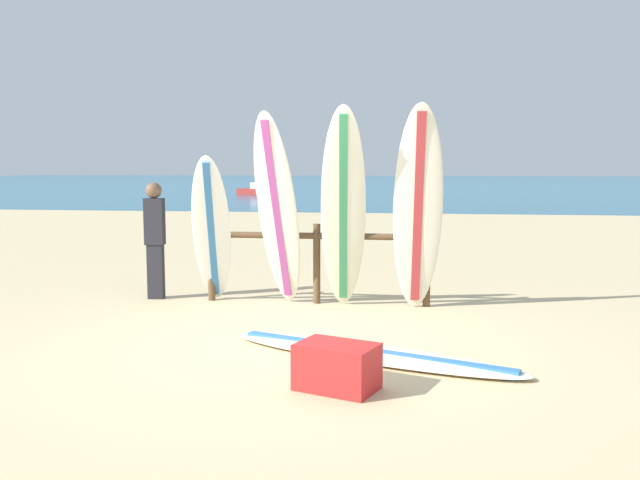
# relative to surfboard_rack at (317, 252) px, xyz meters

# --- Properties ---
(ground_plane) EXTENTS (120.00, 120.00, 0.00)m
(ground_plane) POSITION_rel_surfboard_rack_xyz_m (-0.01, -2.13, -0.65)
(ground_plane) COLOR #D3BC8C
(ocean_water) EXTENTS (120.00, 80.00, 0.01)m
(ocean_water) POSITION_rel_surfboard_rack_xyz_m (-0.01, 55.87, -0.65)
(ocean_water) COLOR #196B93
(ocean_water) RESTS_ON ground
(surfboard_rack) EXTENTS (2.83, 0.09, 1.00)m
(surfboard_rack) POSITION_rel_surfboard_rack_xyz_m (0.00, 0.00, 0.00)
(surfboard_rack) COLOR brown
(surfboard_rack) RESTS_ON ground
(surfboard_leaning_far_left) EXTENTS (0.61, 0.95, 1.86)m
(surfboard_leaning_far_left) POSITION_rel_surfboard_rack_xyz_m (-1.26, -0.29, 0.28)
(surfboard_leaning_far_left) COLOR white
(surfboard_leaning_far_left) RESTS_ON ground
(surfboard_leaning_left) EXTENTS (0.63, 0.97, 2.35)m
(surfboard_leaning_left) POSITION_rel_surfboard_rack_xyz_m (-0.42, -0.36, 0.52)
(surfboard_leaning_left) COLOR white
(surfboard_leaning_left) RESTS_ON ground
(surfboard_leaning_center_left) EXTENTS (0.61, 1.00, 2.40)m
(surfboard_leaning_center_left) POSITION_rel_surfboard_rack_xyz_m (0.38, -0.45, 0.55)
(surfboard_leaning_center_left) COLOR silver
(surfboard_leaning_center_left) RESTS_ON ground
(surfboard_leaning_center) EXTENTS (0.62, 0.69, 2.43)m
(surfboard_leaning_center) POSITION_rel_surfboard_rack_xyz_m (1.24, -0.35, 0.57)
(surfboard_leaning_center) COLOR white
(surfboard_leaning_center) RESTS_ON ground
(surfboard_lying_on_sand) EXTENTS (2.90, 1.59, 0.08)m
(surfboard_lying_on_sand) POSITION_rel_surfboard_rack_xyz_m (0.82, -2.32, -0.62)
(surfboard_lying_on_sand) COLOR white
(surfboard_lying_on_sand) RESTS_ON ground
(beachgoer_standing) EXTENTS (0.25, 0.20, 1.51)m
(beachgoer_standing) POSITION_rel_surfboard_rack_xyz_m (-2.11, 0.01, 0.18)
(beachgoer_standing) COLOR #26262D
(beachgoer_standing) RESTS_ON ground
(small_boat_offshore) EXTENTS (2.92, 2.07, 0.71)m
(small_boat_offshore) POSITION_rel_surfboard_rack_xyz_m (-7.36, 29.40, -0.39)
(small_boat_offshore) COLOR #B22D28
(small_boat_offshore) RESTS_ON ocean_water
(cooler_box) EXTENTS (0.70, 0.59, 0.36)m
(cooler_box) POSITION_rel_surfboard_rack_xyz_m (0.61, -3.22, -0.47)
(cooler_box) COLOR red
(cooler_box) RESTS_ON ground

